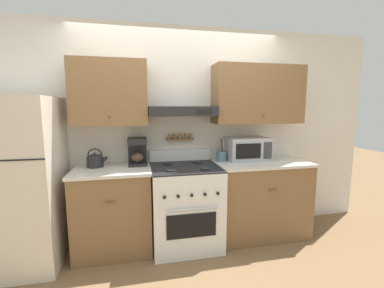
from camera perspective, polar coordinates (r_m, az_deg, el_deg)
ground_plane at (r=3.01m, az=-0.42°, el=-23.68°), size 16.00×16.00×0.00m
wall_back at (r=3.17m, az=-1.58°, el=5.07°), size 5.20×0.46×2.55m
counter_left at (r=3.06m, az=-17.01°, el=-13.71°), size 0.83×0.65×0.93m
counter_right at (r=3.38m, az=14.73°, el=-11.47°), size 1.14×0.65×0.93m
stove_range at (r=3.04m, az=-1.53°, el=-13.43°), size 0.76×0.74×1.06m
refrigerator at (r=3.08m, az=-34.28°, el=-7.24°), size 0.78×0.78×1.69m
tea_kettle at (r=3.04m, az=-20.70°, el=-3.35°), size 0.23×0.18×0.21m
coffee_maker at (r=3.02m, az=-12.05°, el=-1.56°), size 0.21×0.24×0.31m
microwave at (r=3.30m, az=12.18°, el=-1.01°), size 0.52×0.35×0.28m
utensil_crock at (r=3.17m, az=6.54°, el=-2.61°), size 0.12×0.12×0.28m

